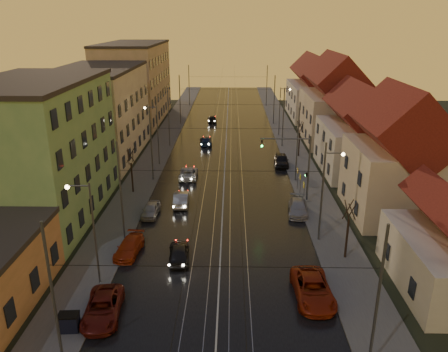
# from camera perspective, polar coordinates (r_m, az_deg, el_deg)

# --- Properties ---
(ground) EXTENTS (160.00, 160.00, 0.00)m
(ground) POSITION_cam_1_polar(r_m,az_deg,el_deg) (31.50, -0.77, -16.11)
(ground) COLOR black
(ground) RESTS_ON ground
(road) EXTENTS (16.00, 120.00, 0.04)m
(road) POSITION_cam_1_polar(r_m,az_deg,el_deg) (68.04, 0.25, 4.10)
(road) COLOR black
(road) RESTS_ON ground
(sidewalk_left) EXTENTS (4.00, 120.00, 0.15)m
(sidewalk_left) POSITION_cam_1_polar(r_m,az_deg,el_deg) (68.88, -8.12, 4.14)
(sidewalk_left) COLOR #4C4C4C
(sidewalk_left) RESTS_ON ground
(sidewalk_right) EXTENTS (4.00, 120.00, 0.15)m
(sidewalk_right) POSITION_cam_1_polar(r_m,az_deg,el_deg) (68.63, 8.65, 4.06)
(sidewalk_right) COLOR #4C4C4C
(sidewalk_right) RESTS_ON ground
(tram_rail_0) EXTENTS (0.06, 120.00, 0.03)m
(tram_rail_0) POSITION_cam_1_polar(r_m,az_deg,el_deg) (68.10, -1.61, 4.13)
(tram_rail_0) COLOR gray
(tram_rail_0) RESTS_ON road
(tram_rail_1) EXTENTS (0.06, 120.00, 0.03)m
(tram_rail_1) POSITION_cam_1_polar(r_m,az_deg,el_deg) (68.05, -0.40, 4.13)
(tram_rail_1) COLOR gray
(tram_rail_1) RESTS_ON road
(tram_rail_2) EXTENTS (0.06, 120.00, 0.03)m
(tram_rail_2) POSITION_cam_1_polar(r_m,az_deg,el_deg) (68.03, 0.90, 4.12)
(tram_rail_2) COLOR gray
(tram_rail_2) RESTS_ON road
(tram_rail_3) EXTENTS (0.06, 120.00, 0.03)m
(tram_rail_3) POSITION_cam_1_polar(r_m,az_deg,el_deg) (68.04, 2.11, 4.12)
(tram_rail_3) COLOR gray
(tram_rail_3) RESTS_ON road
(apartment_left_1) EXTENTS (10.00, 18.00, 13.00)m
(apartment_left_1) POSITION_cam_1_polar(r_m,az_deg,el_deg) (45.16, -23.05, 2.84)
(apartment_left_1) COLOR #63965F
(apartment_left_1) RESTS_ON ground
(apartment_left_2) EXTENTS (10.00, 20.00, 12.00)m
(apartment_left_2) POSITION_cam_1_polar(r_m,az_deg,el_deg) (63.49, -15.97, 7.74)
(apartment_left_2) COLOR tan
(apartment_left_2) RESTS_ON ground
(apartment_left_3) EXTENTS (10.00, 24.00, 14.00)m
(apartment_left_3) POSITION_cam_1_polar(r_m,az_deg,el_deg) (86.24, -11.54, 11.81)
(apartment_left_3) COLOR #93845E
(apartment_left_3) RESTS_ON ground
(house_right_1) EXTENTS (8.67, 10.20, 10.80)m
(house_right_1) POSITION_cam_1_polar(r_m,az_deg,el_deg) (45.49, 21.76, 1.74)
(house_right_1) COLOR #BCAA91
(house_right_1) RESTS_ON ground
(house_right_2) EXTENTS (9.18, 12.24, 9.20)m
(house_right_2) POSITION_cam_1_polar(r_m,az_deg,el_deg) (57.56, 17.33, 5.02)
(house_right_2) COLOR beige
(house_right_2) RESTS_ON ground
(house_right_3) EXTENTS (9.18, 14.28, 11.50)m
(house_right_3) POSITION_cam_1_polar(r_m,az_deg,el_deg) (71.49, 14.22, 9.03)
(house_right_3) COLOR #BCAA91
(house_right_3) RESTS_ON ground
(house_right_4) EXTENTS (9.18, 16.32, 10.00)m
(house_right_4) POSITION_cam_1_polar(r_m,az_deg,el_deg) (89.00, 11.66, 10.76)
(house_right_4) COLOR beige
(house_right_4) RESTS_ON ground
(catenary_pole_l_0) EXTENTS (0.16, 0.16, 9.00)m
(catenary_pole_l_0) POSITION_cam_1_polar(r_m,az_deg,el_deg) (25.78, -21.41, -14.58)
(catenary_pole_l_0) COLOR #595B60
(catenary_pole_l_0) RESTS_ON ground
(catenary_pole_r_0) EXTENTS (0.16, 0.16, 9.00)m
(catenary_pole_r_0) POSITION_cam_1_polar(r_m,az_deg,el_deg) (25.21, 19.42, -15.16)
(catenary_pole_r_0) COLOR #595B60
(catenary_pole_r_0) RESTS_ON ground
(catenary_pole_l_1) EXTENTS (0.16, 0.16, 9.00)m
(catenary_pole_l_1) POSITION_cam_1_polar(r_m,az_deg,el_deg) (38.39, -13.33, -2.09)
(catenary_pole_l_1) COLOR #595B60
(catenary_pole_l_1) RESTS_ON ground
(catenary_pole_r_1) EXTENTS (0.16, 0.16, 9.00)m
(catenary_pole_r_1) POSITION_cam_1_polar(r_m,az_deg,el_deg) (38.01, 12.70, -2.26)
(catenary_pole_r_1) COLOR #595B60
(catenary_pole_r_1) RESTS_ON ground
(catenary_pole_l_2) EXTENTS (0.16, 0.16, 9.00)m
(catenary_pole_l_2) POSITION_cam_1_polar(r_m,az_deg,el_deg) (52.28, -9.47, 4.05)
(catenary_pole_l_2) COLOR #595B60
(catenary_pole_l_2) RESTS_ON ground
(catenary_pole_r_2) EXTENTS (0.16, 0.16, 9.00)m
(catenary_pole_r_2) POSITION_cam_1_polar(r_m,az_deg,el_deg) (52.00, 9.56, 3.96)
(catenary_pole_r_2) COLOR #595B60
(catenary_pole_r_2) RESTS_ON ground
(catenary_pole_l_3) EXTENTS (0.16, 0.16, 9.00)m
(catenary_pole_l_3) POSITION_cam_1_polar(r_m,az_deg,el_deg) (66.66, -7.23, 7.58)
(catenary_pole_l_3) COLOR #595B60
(catenary_pole_l_3) RESTS_ON ground
(catenary_pole_r_3) EXTENTS (0.16, 0.16, 9.00)m
(catenary_pole_r_3) POSITION_cam_1_polar(r_m,az_deg,el_deg) (66.44, 7.75, 7.51)
(catenary_pole_r_3) COLOR #595B60
(catenary_pole_r_3) RESTS_ON ground
(catenary_pole_l_4) EXTENTS (0.16, 0.16, 9.00)m
(catenary_pole_l_4) POSITION_cam_1_polar(r_m,az_deg,el_deg) (81.26, -5.78, 9.84)
(catenary_pole_l_4) COLOR #595B60
(catenary_pole_l_4) RESTS_ON ground
(catenary_pole_r_4) EXTENTS (0.16, 0.16, 9.00)m
(catenary_pole_r_4) POSITION_cam_1_polar(r_m,az_deg,el_deg) (81.07, 6.57, 9.79)
(catenary_pole_r_4) COLOR #595B60
(catenary_pole_r_4) RESTS_ON ground
(catenary_pole_l_5) EXTENTS (0.16, 0.16, 9.00)m
(catenary_pole_l_5) POSITION_cam_1_polar(r_m,az_deg,el_deg) (98.93, -4.58, 11.66)
(catenary_pole_l_5) COLOR #595B60
(catenary_pole_l_5) RESTS_ON ground
(catenary_pole_r_5) EXTENTS (0.16, 0.16, 9.00)m
(catenary_pole_r_5) POSITION_cam_1_polar(r_m,az_deg,el_deg) (98.78, 5.61, 11.62)
(catenary_pole_r_5) COLOR #595B60
(catenary_pole_r_5) RESTS_ON ground
(street_lamp_0) EXTENTS (1.75, 0.32, 8.00)m
(street_lamp_0) POSITION_cam_1_polar(r_m,az_deg,el_deg) (32.24, -17.19, -6.07)
(street_lamp_0) COLOR #595B60
(street_lamp_0) RESTS_ON ground
(street_lamp_1) EXTENTS (1.75, 0.32, 8.00)m
(street_lamp_1) POSITION_cam_1_polar(r_m,az_deg,el_deg) (38.89, 13.19, -1.18)
(street_lamp_1) COLOR #595B60
(street_lamp_1) RESTS_ON ground
(street_lamp_2) EXTENTS (1.75, 0.32, 8.00)m
(street_lamp_2) POSITION_cam_1_polar(r_m,az_deg,el_deg) (57.99, -8.96, 6.04)
(street_lamp_2) COLOR #595B60
(street_lamp_2) RESTS_ON ground
(street_lamp_3) EXTENTS (1.75, 0.32, 8.00)m
(street_lamp_3) POSITION_cam_1_polar(r_m,az_deg,el_deg) (73.23, 7.55, 8.97)
(street_lamp_3) COLOR #595B60
(street_lamp_3) RESTS_ON ground
(traffic_light_mast) EXTENTS (5.30, 0.32, 7.20)m
(traffic_light_mast) POSITION_cam_1_polar(r_m,az_deg,el_deg) (46.20, 9.86, 2.05)
(traffic_light_mast) COLOR #595B60
(traffic_light_mast) RESTS_ON ground
(bare_tree_0) EXTENTS (1.09, 1.09, 5.11)m
(bare_tree_0) POSITION_cam_1_polar(r_m,az_deg,el_deg) (49.47, -11.96, 0.53)
(bare_tree_0) COLOR black
(bare_tree_0) RESTS_ON ground
(bare_tree_1) EXTENTS (1.09, 1.09, 5.11)m
(bare_tree_1) POSITION_cam_1_polar(r_m,az_deg,el_deg) (36.53, 15.84, -6.95)
(bare_tree_1) COLOR black
(bare_tree_1) RESTS_ON ground
(bare_tree_2) EXTENTS (1.09, 1.09, 5.11)m
(bare_tree_2) POSITION_cam_1_polar(r_m,az_deg,el_deg) (62.33, 9.82, 4.68)
(bare_tree_2) COLOR black
(bare_tree_2) RESTS_ON ground
(driving_car_0) EXTENTS (2.01, 4.16, 1.37)m
(driving_car_0) POSITION_cam_1_polar(r_m,az_deg,el_deg) (36.02, -5.90, -9.89)
(driving_car_0) COLOR black
(driving_car_0) RESTS_ON ground
(driving_car_1) EXTENTS (1.71, 4.36, 1.41)m
(driving_car_1) POSITION_cam_1_polar(r_m,az_deg,el_deg) (46.10, -5.61, -2.95)
(driving_car_1) COLOR #949599
(driving_car_1) RESTS_ON ground
(driving_car_2) EXTENTS (2.17, 4.62, 1.28)m
(driving_car_2) POSITION_cam_1_polar(r_m,az_deg,el_deg) (53.77, -4.67, 0.39)
(driving_car_2) COLOR #BBBBBB
(driving_car_2) RESTS_ON ground
(driving_car_3) EXTENTS (2.20, 4.49, 1.26)m
(driving_car_3) POSITION_cam_1_polar(r_m,az_deg,el_deg) (68.05, -2.38, 4.61)
(driving_car_3) COLOR #162442
(driving_car_3) RESTS_ON ground
(driving_car_4) EXTENTS (1.93, 4.07, 1.34)m
(driving_car_4) POSITION_cam_1_polar(r_m,az_deg,el_deg) (83.20, -1.56, 7.48)
(driving_car_4) COLOR black
(driving_car_4) RESTS_ON ground
(parked_left_1) EXTENTS (2.71, 5.09, 1.36)m
(parked_left_1) POSITION_cam_1_polar(r_m,az_deg,el_deg) (30.85, -15.55, -16.25)
(parked_left_1) COLOR #5D160F
(parked_left_1) RESTS_ON ground
(parked_left_2) EXTENTS (2.14, 4.41, 1.24)m
(parked_left_2) POSITION_cam_1_polar(r_m,az_deg,el_deg) (37.58, -12.28, -9.05)
(parked_left_2) COLOR #A83110
(parked_left_2) RESTS_ON ground
(parked_left_3) EXTENTS (1.67, 3.78, 1.26)m
(parked_left_3) POSITION_cam_1_polar(r_m,az_deg,el_deg) (44.09, -9.54, -4.34)
(parked_left_3) COLOR #A2A2A7
(parked_left_3) RESTS_ON ground
(parked_right_0) EXTENTS (2.68, 5.52, 1.51)m
(parked_right_0) POSITION_cam_1_polar(r_m,az_deg,el_deg) (32.01, 11.51, -14.25)
(parked_right_0) COLOR maroon
(parked_right_0) RESTS_ON ground
(parked_right_1) EXTENTS (2.34, 4.72, 1.32)m
(parked_right_1) POSITION_cam_1_polar(r_m,az_deg,el_deg) (44.55, 9.62, -4.04)
(parked_right_1) COLOR #A7A6AC
(parked_right_1) RESTS_ON ground
(parked_right_2) EXTENTS (2.02, 4.61, 1.55)m
(parked_right_2) POSITION_cam_1_polar(r_m,az_deg,el_deg) (58.57, 7.50, 2.07)
(parked_right_2) COLOR black
(parked_right_2) RESTS_ON ground
(dumpster) EXTENTS (1.25, 0.88, 1.10)m
(dumpster) POSITION_cam_1_polar(r_m,az_deg,el_deg) (30.18, -19.58, -17.62)
(dumpster) COLOR black
(dumpster) RESTS_ON sidewalk_left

